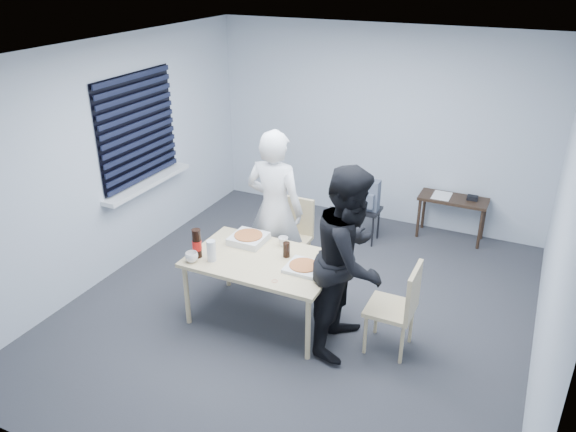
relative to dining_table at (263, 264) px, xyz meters
The scene contains 19 objects.
room 2.23m from the dining_table, 159.62° to the left, with size 5.00×5.00×5.00m.
dining_table is the anchor object (origin of this frame).
chair_far 0.99m from the dining_table, 97.74° to the left, with size 0.42×0.42×0.89m.
chair_right 1.35m from the dining_table, ahead, with size 0.42×0.42×0.89m.
person_white 0.76m from the dining_table, 107.10° to the left, with size 0.65×0.42×1.77m, color silver.
person_black 0.92m from the dining_table, ahead, with size 0.86×0.47×1.77m, color black.
side_table 2.94m from the dining_table, 62.51° to the left, with size 0.85×0.38×0.56m.
stool 2.12m from the dining_table, 79.04° to the left, with size 0.32×0.32×0.45m.
backpack 2.09m from the dining_table, 78.98° to the left, with size 0.28×0.20×0.39m.
pizza_box_a 0.39m from the dining_table, 140.12° to the left, with size 0.34×0.34×0.08m.
pizza_box_b 0.44m from the dining_table, ahead, with size 0.32×0.32×0.05m.
mug_a 0.69m from the dining_table, 150.14° to the right, with size 0.12×0.12×0.10m, color white.
mug_b 0.35m from the dining_table, 79.41° to the left, with size 0.10×0.10×0.09m, color white.
cola_glass 0.27m from the dining_table, 35.30° to the left, with size 0.07×0.07×0.15m, color black.
soda_bottle 0.67m from the dining_table, 158.45° to the right, with size 0.09×0.09×0.29m.
plastic_cups 0.52m from the dining_table, 150.81° to the right, with size 0.09×0.09×0.21m, color silver.
rubber_band 0.43m from the dining_table, 48.29° to the right, with size 0.05×0.05×0.00m, color red.
papers 2.87m from the dining_table, 65.18° to the left, with size 0.22×0.31×0.01m, color white.
black_box 3.07m from the dining_table, 59.13° to the left, with size 0.13×0.09×0.05m, color black.
Camera 1 is at (1.98, -4.49, 3.36)m, focal length 35.00 mm.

